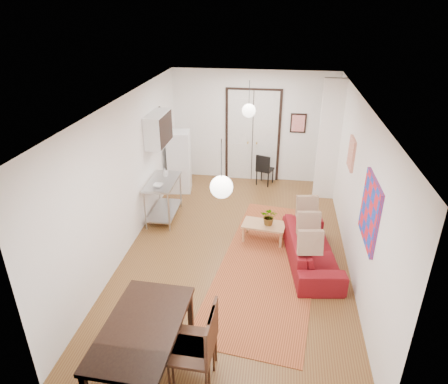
# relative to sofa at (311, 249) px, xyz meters

# --- Properties ---
(floor) EXTENTS (7.00, 7.00, 0.00)m
(floor) POSITION_rel_sofa_xyz_m (-1.41, 0.28, -0.30)
(floor) COLOR brown
(floor) RESTS_ON ground
(ceiling) EXTENTS (4.20, 7.00, 0.02)m
(ceiling) POSITION_rel_sofa_xyz_m (-1.41, 0.28, 2.60)
(ceiling) COLOR white
(ceiling) RESTS_ON wall_back
(wall_back) EXTENTS (4.20, 0.02, 2.90)m
(wall_back) POSITION_rel_sofa_xyz_m (-1.41, 3.78, 1.15)
(wall_back) COLOR white
(wall_back) RESTS_ON floor
(wall_front) EXTENTS (4.20, 0.02, 2.90)m
(wall_front) POSITION_rel_sofa_xyz_m (-1.41, -3.22, 1.15)
(wall_front) COLOR white
(wall_front) RESTS_ON floor
(wall_left) EXTENTS (0.02, 7.00, 2.90)m
(wall_left) POSITION_rel_sofa_xyz_m (-3.51, 0.28, 1.15)
(wall_left) COLOR white
(wall_left) RESTS_ON floor
(wall_right) EXTENTS (0.02, 7.00, 2.90)m
(wall_right) POSITION_rel_sofa_xyz_m (0.69, 0.28, 1.15)
(wall_right) COLOR white
(wall_right) RESTS_ON floor
(double_doors) EXTENTS (1.44, 0.06, 2.50)m
(double_doors) POSITION_rel_sofa_xyz_m (-1.41, 3.74, 0.90)
(double_doors) COLOR white
(double_doors) RESTS_ON wall_back
(stub_partition) EXTENTS (0.50, 0.10, 2.90)m
(stub_partition) POSITION_rel_sofa_xyz_m (0.44, 2.83, 1.15)
(stub_partition) COLOR white
(stub_partition) RESTS_ON floor
(wall_cabinet) EXTENTS (0.35, 1.00, 0.70)m
(wall_cabinet) POSITION_rel_sofa_xyz_m (-3.33, 1.78, 1.60)
(wall_cabinet) COLOR white
(wall_cabinet) RESTS_ON wall_left
(painting_popart) EXTENTS (0.05, 1.00, 1.00)m
(painting_popart) POSITION_rel_sofa_xyz_m (0.66, -0.97, 1.35)
(painting_popart) COLOR red
(painting_popart) RESTS_ON wall_right
(painting_abstract) EXTENTS (0.05, 0.50, 0.60)m
(painting_abstract) POSITION_rel_sofa_xyz_m (0.66, 1.08, 1.50)
(painting_abstract) COLOR beige
(painting_abstract) RESTS_ON wall_right
(poster_back) EXTENTS (0.40, 0.03, 0.50)m
(poster_back) POSITION_rel_sofa_xyz_m (-0.26, 3.75, 1.30)
(poster_back) COLOR red
(poster_back) RESTS_ON wall_back
(print_left) EXTENTS (0.03, 0.44, 0.54)m
(print_left) POSITION_rel_sofa_xyz_m (-3.48, 2.28, 1.65)
(print_left) COLOR #9F7042
(print_left) RESTS_ON wall_left
(pendant_back) EXTENTS (0.30, 0.30, 0.80)m
(pendant_back) POSITION_rel_sofa_xyz_m (-1.41, 2.28, 1.95)
(pendant_back) COLOR silver
(pendant_back) RESTS_ON ceiling
(pendant_front) EXTENTS (0.30, 0.30, 0.80)m
(pendant_front) POSITION_rel_sofa_xyz_m (-1.41, -1.72, 1.95)
(pendant_front) COLOR silver
(pendant_front) RESTS_ON ceiling
(kilim_rug) EXTENTS (2.26, 4.70, 0.01)m
(kilim_rug) POSITION_rel_sofa_xyz_m (-0.77, -0.14, -0.30)
(kilim_rug) COLOR #A84F2A
(kilim_rug) RESTS_ON floor
(sofa) EXTENTS (1.09, 2.16, 0.60)m
(sofa) POSITION_rel_sofa_xyz_m (0.00, 0.00, 0.00)
(sofa) COLOR maroon
(sofa) RESTS_ON floor
(coffee_table) EXTENTS (0.90, 0.57, 0.38)m
(coffee_table) POSITION_rel_sofa_xyz_m (-0.91, 0.65, 0.02)
(coffee_table) COLOR tan
(coffee_table) RESTS_ON floor
(potted_plant) EXTENTS (0.36, 0.33, 0.37)m
(potted_plant) POSITION_rel_sofa_xyz_m (-0.81, 0.65, 0.26)
(potted_plant) COLOR #2F5928
(potted_plant) RESTS_ON coffee_table
(kitchen_counter) EXTENTS (0.61, 1.19, 0.91)m
(kitchen_counter) POSITION_rel_sofa_xyz_m (-3.16, 1.27, 0.28)
(kitchen_counter) COLOR #AFB1B4
(kitchen_counter) RESTS_ON floor
(bowl) EXTENTS (0.22, 0.22, 0.05)m
(bowl) POSITION_rel_sofa_xyz_m (-3.16, 0.97, 0.63)
(bowl) COLOR silver
(bowl) RESTS_ON kitchen_counter
(soap_bottle) EXTENTS (0.09, 0.09, 0.19)m
(soap_bottle) POSITION_rel_sofa_xyz_m (-3.16, 1.52, 0.70)
(soap_bottle) COLOR teal
(soap_bottle) RESTS_ON kitchen_counter
(fridge) EXTENTS (0.62, 0.62, 1.55)m
(fridge) POSITION_rel_sofa_xyz_m (-3.16, 2.75, 0.47)
(fridge) COLOR white
(fridge) RESTS_ON floor
(dining_table) EXTENTS (0.96, 1.63, 0.88)m
(dining_table) POSITION_rel_sofa_xyz_m (-2.21, -2.87, 0.48)
(dining_table) COLOR black
(dining_table) RESTS_ON floor
(dining_chair_near) EXTENTS (0.54, 0.75, 1.09)m
(dining_chair_near) POSITION_rel_sofa_xyz_m (-1.61, -2.58, 0.34)
(dining_chair_near) COLOR #3B2412
(dining_chair_near) RESTS_ON floor
(dining_chair_far) EXTENTS (0.54, 0.75, 1.09)m
(dining_chair_far) POSITION_rel_sofa_xyz_m (-1.61, -2.75, 0.34)
(dining_chair_far) COLOR #3B2412
(dining_chair_far) RESTS_ON floor
(black_side_chair) EXTENTS (0.49, 0.50, 0.85)m
(black_side_chair) POSITION_rel_sofa_xyz_m (-1.03, 3.51, 0.19)
(black_side_chair) COLOR black
(black_side_chair) RESTS_ON floor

